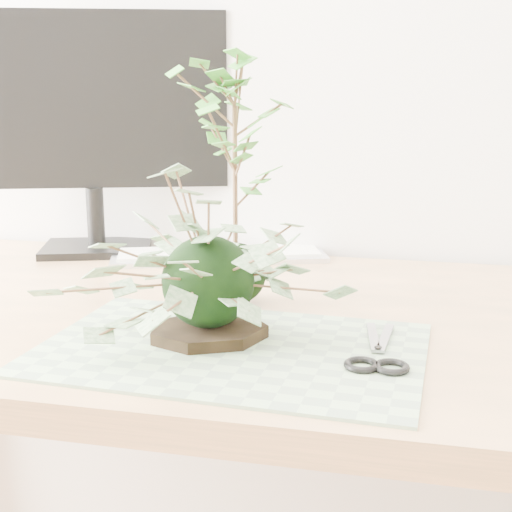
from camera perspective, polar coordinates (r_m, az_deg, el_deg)
name	(u,v)px	position (r m, az deg, el deg)	size (l,w,h in m)	color
desk	(222,364)	(1.06, -2.75, -8.62)	(1.60, 0.70, 0.74)	tan
cutting_mat	(231,349)	(0.87, -1.98, -7.42)	(0.46, 0.30, 0.00)	slate
stone_dish	(209,332)	(0.89, -3.79, -6.07)	(0.15, 0.15, 0.01)	black
ivy_kokedama	(207,239)	(0.86, -3.91, 1.38)	(0.38, 0.38, 0.23)	black
maple_kokedama	(235,122)	(1.00, -1.72, 10.68)	(0.26, 0.26, 0.37)	black
keyboard	(219,255)	(1.32, -2.96, 0.08)	(0.41, 0.24, 0.02)	silver
monitor	(92,116)	(1.38, -12.97, 10.86)	(0.49, 0.20, 0.45)	black
scissors	(377,359)	(0.83, 9.62, -8.13)	(0.07, 0.17, 0.01)	gray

